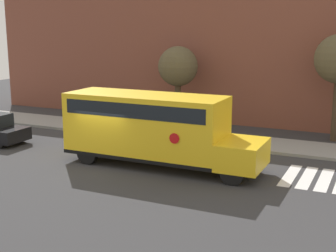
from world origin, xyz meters
name	(u,v)px	position (x,y,z in m)	size (l,w,h in m)	color
ground_plane	(106,165)	(0.00, 0.00, 0.00)	(60.00, 60.00, 0.00)	#333335
sidewalk_strip	(166,134)	(0.00, 6.50, 0.07)	(44.00, 3.00, 0.15)	gray
building_backdrop	(207,55)	(0.00, 13.00, 4.30)	(32.00, 4.00, 8.61)	brown
school_bus	(152,126)	(1.96, 0.86, 1.84)	(9.11, 2.57, 3.24)	yellow
tree_far_sidewalk	(178,67)	(-0.44, 9.14, 3.73)	(2.48, 2.48, 5.04)	#423323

